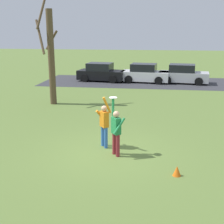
# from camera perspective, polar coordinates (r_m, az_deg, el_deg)

# --- Properties ---
(ground_plane) EXTENTS (120.00, 120.00, 0.00)m
(ground_plane) POSITION_cam_1_polar(r_m,az_deg,el_deg) (11.26, -0.67, -7.64)
(ground_plane) COLOR olive
(person_catcher) EXTENTS (0.54, 0.58, 2.08)m
(person_catcher) POSITION_cam_1_polar(r_m,az_deg,el_deg) (10.68, 0.78, -3.31)
(person_catcher) COLOR maroon
(person_catcher) RESTS_ON ground_plane
(person_defender) EXTENTS (0.63, 0.66, 2.04)m
(person_defender) POSITION_cam_1_polar(r_m,az_deg,el_deg) (11.45, -1.48, -2.03)
(person_defender) COLOR #3366B7
(person_defender) RESTS_ON ground_plane
(frisbee_disc) EXTENTS (0.28, 0.28, 0.02)m
(frisbee_disc) POSITION_cam_1_polar(r_m,az_deg,el_deg) (10.57, 0.20, 2.75)
(frisbee_disc) COLOR white
(frisbee_disc) RESTS_ON person_catcher
(parked_car_black) EXTENTS (4.30, 2.44, 1.59)m
(parked_car_black) POSITION_cam_1_polar(r_m,az_deg,el_deg) (26.89, -2.07, 7.44)
(parked_car_black) COLOR black
(parked_car_black) RESTS_ON ground_plane
(parked_car_white) EXTENTS (4.30, 2.44, 1.59)m
(parked_car_white) POSITION_cam_1_polar(r_m,az_deg,el_deg) (26.41, 6.23, 7.22)
(parked_car_white) COLOR white
(parked_car_white) RESTS_ON ground_plane
(parked_car_silver) EXTENTS (4.30, 2.44, 1.59)m
(parked_car_silver) POSITION_cam_1_polar(r_m,az_deg,el_deg) (26.47, 13.33, 6.92)
(parked_car_silver) COLOR #BCBCC1
(parked_car_silver) RESTS_ON ground_plane
(parking_strip) EXTENTS (17.22, 6.40, 0.01)m
(parking_strip) POSITION_cam_1_polar(r_m,az_deg,el_deg) (26.50, 5.78, 5.67)
(parking_strip) COLOR #38383D
(parking_strip) RESTS_ON ground_plane
(bare_tree_tall) EXTENTS (1.28, 1.64, 6.56)m
(bare_tree_tall) POSITION_cam_1_polar(r_m,az_deg,el_deg) (18.44, -11.59, 10.61)
(bare_tree_tall) COLOR brown
(bare_tree_tall) RESTS_ON ground_plane
(field_cone_orange) EXTENTS (0.26, 0.26, 0.32)m
(field_cone_orange) POSITION_cam_1_polar(r_m,az_deg,el_deg) (9.72, 12.20, -10.86)
(field_cone_orange) COLOR orange
(field_cone_orange) RESTS_ON ground_plane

